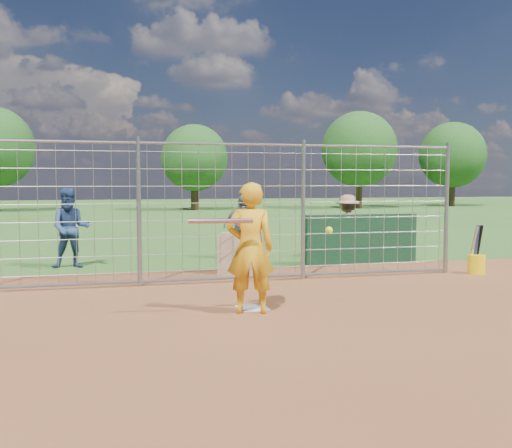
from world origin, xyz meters
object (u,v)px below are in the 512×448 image
object	(u,v)px
equipment_bin	(240,254)
bystander_c	(347,226)
bystander_a	(71,228)
bucket_with_bats	(476,262)
bystander_b	(242,227)
batter	(250,248)

from	to	relation	value
equipment_bin	bystander_c	bearing A→B (deg)	53.08
bystander_c	bystander_a	bearing A→B (deg)	-11.76
bystander_c	bucket_with_bats	xyz separation A→B (m)	(1.57, -2.81, -0.51)
bystander_a	bystander_c	bearing A→B (deg)	2.05
bystander_b	bucket_with_bats	xyz separation A→B (m)	(4.04, -3.27, -0.51)
bystander_c	equipment_bin	bearing A→B (deg)	16.46
bystander_a	bucket_with_bats	size ratio (longest dim) A/B	1.74
bystander_a	bucket_with_bats	bearing A→B (deg)	-17.77
batter	bucket_with_bats	world-z (taller)	batter
batter	bystander_c	size ratio (longest dim) A/B	1.20
bystander_b	equipment_bin	bearing A→B (deg)	-100.62
bystander_b	bucket_with_bats	bearing A→B (deg)	-36.26
batter	equipment_bin	distance (m)	3.47
bystander_b	bystander_c	size ratio (longest dim) A/B	1.00
batter	bystander_a	world-z (taller)	batter
bystander_a	bucket_with_bats	xyz separation A→B (m)	(7.87, -2.75, -0.60)
bystander_b	bucket_with_bats	size ratio (longest dim) A/B	1.55
bystander_a	equipment_bin	xyz separation A→B (m)	(3.33, -1.57, -0.45)
equipment_bin	bucket_with_bats	world-z (taller)	bucket_with_bats
bystander_b	bystander_a	bearing A→B (deg)	-169.59
bystander_c	bucket_with_bats	bearing A→B (deg)	106.82
bystander_a	equipment_bin	size ratio (longest dim) A/B	2.12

